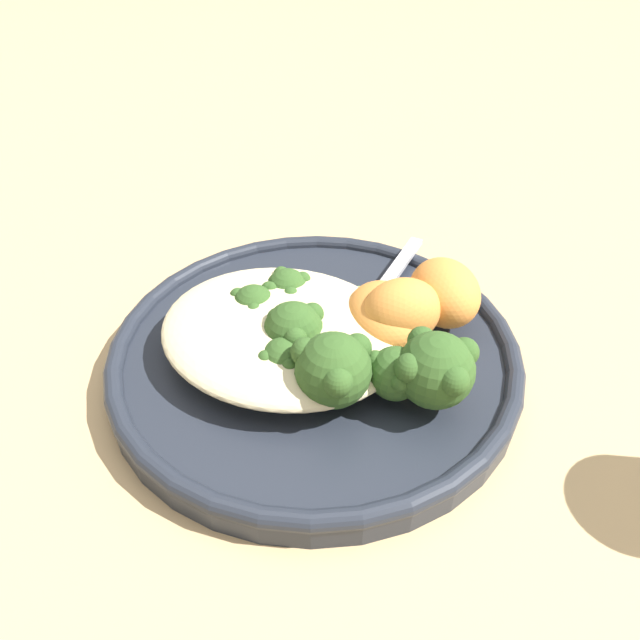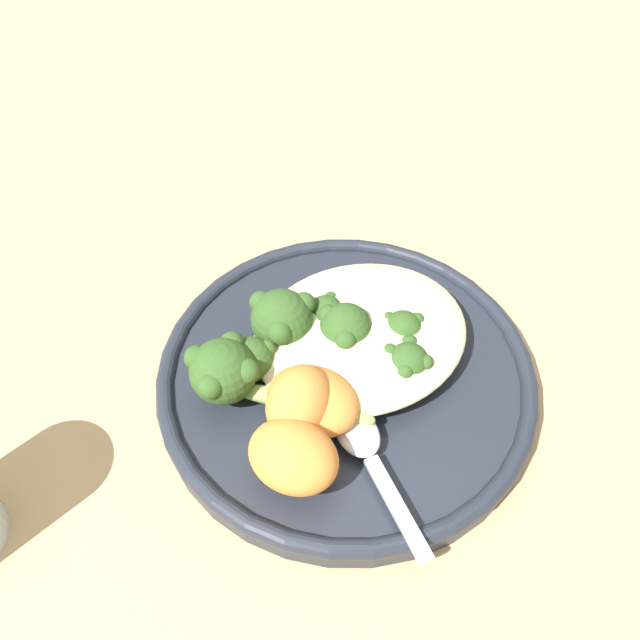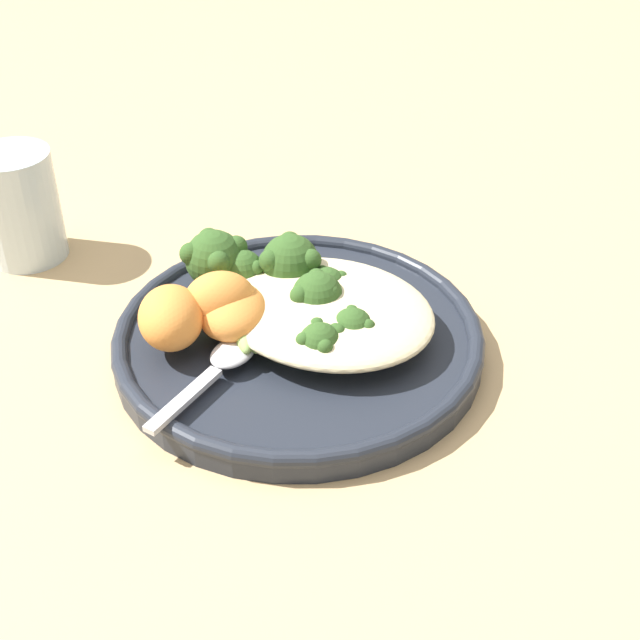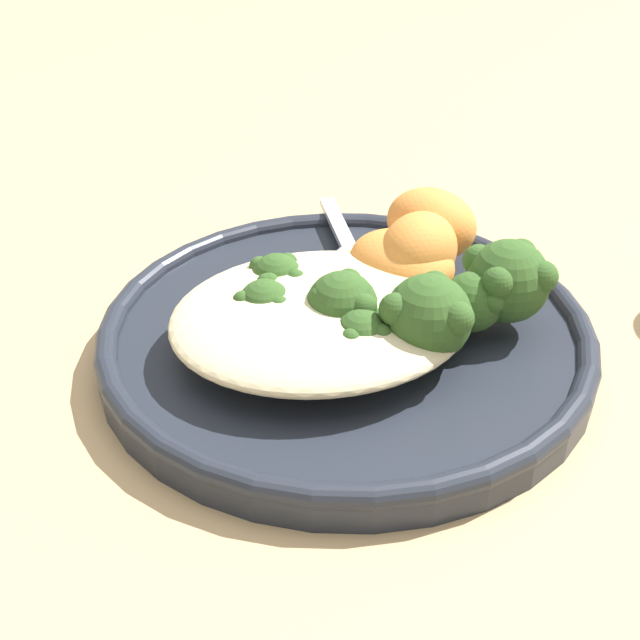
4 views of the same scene
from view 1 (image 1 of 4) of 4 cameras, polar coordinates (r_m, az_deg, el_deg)
name	(u,v)px [view 1 (image 1 of 4)]	position (r m, az deg, el deg)	size (l,w,h in m)	color
ground_plane	(301,346)	(0.42, -1.76, -2.37)	(4.00, 4.00, 0.00)	tan
plate	(315,354)	(0.40, -0.50, -3.13)	(0.26, 0.26, 0.02)	#232833
quinoa_mound	(285,332)	(0.38, -3.20, -1.13)	(0.15, 0.13, 0.02)	beige
broccoli_stalk_0	(305,296)	(0.41, -1.34, 2.17)	(0.09, 0.03, 0.03)	#8EB25B
broccoli_stalk_1	(287,311)	(0.40, -3.02, 0.86)	(0.11, 0.05, 0.03)	#8EB25B
broccoli_stalk_2	(307,329)	(0.38, -1.20, -0.81)	(0.07, 0.07, 0.04)	#8EB25B
broccoli_stalk_3	(312,346)	(0.37, -0.74, -2.42)	(0.06, 0.09, 0.03)	#8EB25B
broccoli_stalk_4	(339,361)	(0.35, 1.78, -3.78)	(0.05, 0.11, 0.04)	#8EB25B
broccoli_stalk_5	(385,351)	(0.37, 5.95, -2.88)	(0.07, 0.10, 0.03)	#8EB25B
broccoli_stalk_6	(427,363)	(0.35, 9.78, -3.92)	(0.10, 0.09, 0.04)	#8EB25B
sweet_potato_chunk_0	(401,311)	(0.38, 7.46, 0.78)	(0.05, 0.04, 0.04)	orange
sweet_potato_chunk_1	(444,292)	(0.41, 11.31, 2.49)	(0.05, 0.04, 0.04)	orange
sweet_potato_chunk_2	(386,315)	(0.39, 6.07, 0.46)	(0.06, 0.05, 0.03)	orange
sweet_potato_chunk_3	(389,313)	(0.39, 6.31, 0.67)	(0.05, 0.04, 0.03)	orange
spoon	(380,290)	(0.43, 5.51, 2.73)	(0.03, 0.11, 0.01)	silver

